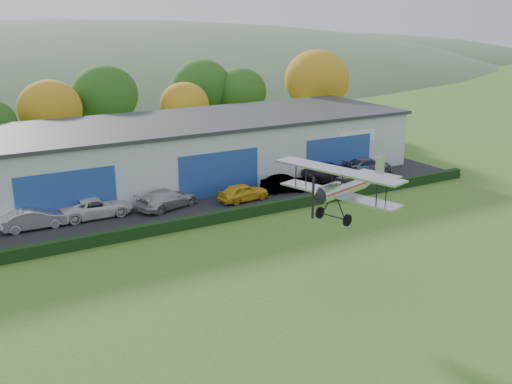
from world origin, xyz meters
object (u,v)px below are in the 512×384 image
car_3 (167,199)px  car_4 (243,192)px  car_2 (96,207)px  car_5 (286,184)px  car_6 (333,172)px  biplane (347,184)px  car_7 (368,166)px  hangar (188,149)px  car_1 (34,219)px

car_3 → car_4: bearing=-120.7°
car_2 → car_5: car_2 is taller
car_4 → car_6: bearing=-87.2°
biplane → car_5: bearing=51.3°
car_7 → hangar: bearing=68.7°
car_3 → car_6: 15.46m
car_1 → car_2: same height
car_7 → biplane: (-16.08, -16.87, 4.71)m
car_1 → hangar: bearing=-64.2°
car_3 → car_6: car_6 is taller
car_1 → car_7: size_ratio=0.89×
biplane → car_2: bearing=100.7°
car_3 → car_6: bearing=-108.6°
car_6 → car_7: 4.37m
car_2 → car_6: size_ratio=0.92×
car_2 → car_4: car_2 is taller
car_5 → biplane: bearing=172.4°
car_3 → car_7: size_ratio=1.04×
hangar → car_1: hangar is taller
car_5 → car_6: bearing=-67.1°
car_4 → car_2: bearing=75.4°
car_7 → car_3: bearing=94.0°
car_7 → biplane: biplane is taller
car_1 → car_4: (15.40, -1.67, -0.02)m
hangar → biplane: size_ratio=5.40×
hangar → biplane: bearing=-93.0°
hangar → car_6: (10.52, -7.15, -1.83)m
car_1 → car_3: car_3 is taller
car_1 → car_6: size_ratio=0.78×
biplane → car_7: bearing=29.9°
car_2 → car_4: bearing=-99.3°
car_4 → car_6: size_ratio=0.73×
car_5 → car_7: size_ratio=0.85×
car_3 → car_7: bearing=-107.2°
car_6 → car_2: bearing=104.6°
car_6 → car_5: bearing=115.2°
car_5 → biplane: 17.55m
car_2 → hangar: bearing=-56.9°
biplane → car_3: bearing=86.2°
car_2 → car_3: bearing=-96.8°
hangar → car_6: 12.85m
car_4 → car_6: 9.69m
hangar → car_3: (-4.94, -7.04, -1.88)m
car_4 → car_6: (9.62, 1.18, 0.08)m
car_6 → biplane: biplane is taller
hangar → biplane: 23.78m
hangar → car_2: size_ratio=7.89×
biplane → car_1: bearing=111.6°
car_1 → car_3: bearing=-91.2°
car_5 → car_3: bearing=99.5°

